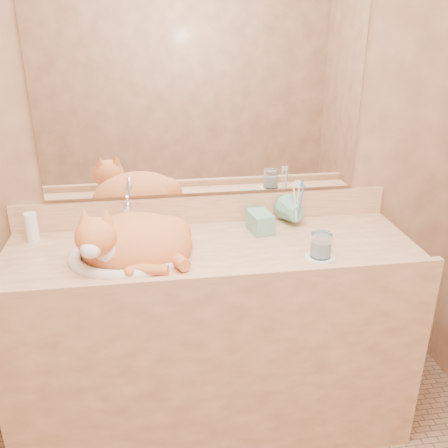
{
  "coord_description": "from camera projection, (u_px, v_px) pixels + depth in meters",
  "views": [
    {
      "loc": [
        -0.21,
        -0.99,
        1.7
      ],
      "look_at": [
        0.04,
        0.7,
        0.96
      ],
      "focal_mm": 40.0,
      "sensor_mm": 36.0,
      "label": 1
    }
  ],
  "objects": [
    {
      "name": "faucet",
      "position": [
        129.0,
        219.0,
        1.99
      ],
      "size": [
        0.05,
        0.12,
        0.16
      ],
      "primitive_type": null,
      "rotation": [
        0.0,
        0.0,
        -0.07
      ],
      "color": "white",
      "rests_on": "vanity_counter"
    },
    {
      "name": "soap_dispenser",
      "position": [
        266.0,
        216.0,
        1.99
      ],
      "size": [
        0.1,
        0.1,
        0.19
      ],
      "primitive_type": "imported",
      "rotation": [
        0.0,
        0.0,
        0.18
      ],
      "color": "#6BAB90",
      "rests_on": "vanity_counter"
    },
    {
      "name": "wall_back",
      "position": [
        203.0,
        130.0,
        2.02
      ],
      "size": [
        2.4,
        0.02,
        2.5
      ],
      "primitive_type": "cube",
      "color": "brown",
      "rests_on": "ground"
    },
    {
      "name": "sink_basin",
      "position": [
        128.0,
        240.0,
        1.84
      ],
      "size": [
        0.47,
        0.41,
        0.14
      ],
      "primitive_type": null,
      "rotation": [
        0.0,
        0.0,
        -0.11
      ],
      "color": "white",
      "rests_on": "vanity_counter"
    },
    {
      "name": "mirror",
      "position": [
        203.0,
        95.0,
        1.95
      ],
      "size": [
        1.3,
        0.02,
        0.8
      ],
      "primitive_type": "cube",
      "color": "white",
      "rests_on": "wall_back"
    },
    {
      "name": "saucer",
      "position": [
        320.0,
        257.0,
        1.85
      ],
      "size": [
        0.11,
        0.11,
        0.01
      ],
      "primitive_type": "cylinder",
      "color": "white",
      "rests_on": "vanity_counter"
    },
    {
      "name": "toothbrush_cup",
      "position": [
        297.0,
        216.0,
        2.09
      ],
      "size": [
        0.14,
        0.14,
        0.11
      ],
      "primitive_type": "imported",
      "rotation": [
        0.0,
        0.0,
        0.18
      ],
      "color": "#6BAB90",
      "rests_on": "vanity_counter"
    },
    {
      "name": "vanity_counter",
      "position": [
        213.0,
        339.0,
        2.09
      ],
      "size": [
        1.6,
        0.55,
        0.85
      ],
      "primitive_type": null,
      "color": "#A46E49",
      "rests_on": "floor"
    },
    {
      "name": "cat",
      "position": [
        131.0,
        240.0,
        1.83
      ],
      "size": [
        0.46,
        0.39,
        0.23
      ],
      "primitive_type": null,
      "rotation": [
        0.0,
        0.0,
        -0.11
      ],
      "color": "#CF662F",
      "rests_on": "sink_basin"
    },
    {
      "name": "toothbrushes",
      "position": [
        298.0,
        200.0,
        2.06
      ],
      "size": [
        0.03,
        0.03,
        0.21
      ],
      "primitive_type": null,
      "color": "white",
      "rests_on": "toothbrush_cup"
    },
    {
      "name": "water_glass",
      "position": [
        321.0,
        245.0,
        1.83
      ],
      "size": [
        0.08,
        0.08,
        0.09
      ],
      "primitive_type": "cylinder",
      "color": "white",
      "rests_on": "saucer"
    },
    {
      "name": "lotion_bottle",
      "position": [
        32.0,
        228.0,
        1.96
      ],
      "size": [
        0.05,
        0.05,
        0.12
      ],
      "primitive_type": "cylinder",
      "color": "white",
      "rests_on": "vanity_counter"
    }
  ]
}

